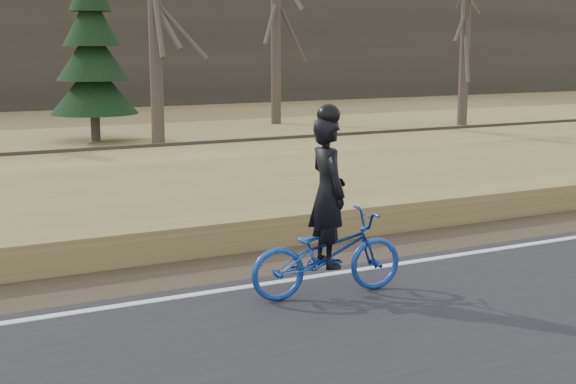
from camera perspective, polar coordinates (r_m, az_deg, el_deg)
name	(u,v)px	position (r m, az deg, el deg)	size (l,w,h in m)	color
ground	(557,249)	(12.17, 18.59, -3.87)	(120.00, 120.00, 0.00)	#9B884F
edge_line	(547,242)	(12.29, 17.94, -3.38)	(120.00, 0.12, 0.01)	silver
shoulder	(500,231)	(13.00, 14.82, -2.67)	(120.00, 1.60, 0.04)	#473A2B
embankment	(391,188)	(15.26, 7.33, 0.30)	(120.00, 5.00, 0.44)	#9B884F
ballast	(297,162)	(18.47, 0.65, 2.18)	(120.00, 3.00, 0.45)	slate
railroad	(297,148)	(18.43, 0.65, 3.12)	(120.00, 2.40, 0.29)	black
treeline_backdrop	(76,41)	(39.10, -14.84, 10.33)	(120.00, 4.00, 6.00)	#383328
cyclist	(327,236)	(9.13, 2.82, -3.14)	(1.89, 0.82, 2.20)	#163E9B
bare_tree_near_left	(155,12)	(22.49, -9.47, 12.50)	(0.36, 0.36, 7.46)	#494136
bare_tree_right	(466,25)	(29.63, 12.52, 11.55)	(0.36, 0.36, 7.11)	#494136
conifer	(92,55)	(24.78, -13.75, 9.45)	(2.60, 2.60, 5.43)	#494136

